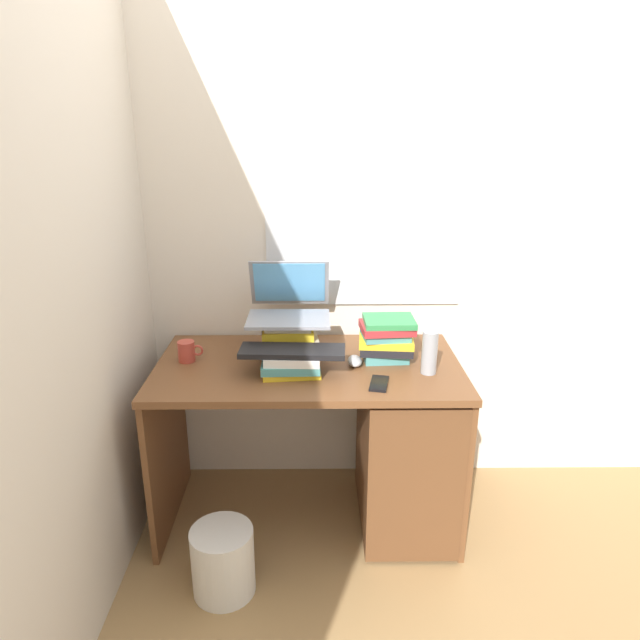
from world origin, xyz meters
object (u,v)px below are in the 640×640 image
book_stack_keyboard_riser (292,364)px  book_stack_tall (289,340)px  book_stack_side (386,338)px  wastebasket (223,561)px  water_bottle (429,353)px  laptop (289,304)px  desk (382,438)px  mug (187,351)px  computer_mouse (355,361)px  keyboard (292,351)px  cell_phone (379,383)px

book_stack_keyboard_riser → book_stack_tall: bearing=95.6°
book_stack_side → wastebasket: size_ratio=0.89×
book_stack_keyboard_riser → water_bottle: bearing=1.0°
laptop → book_stack_side: bearing=-12.9°
desk → book_stack_tall: size_ratio=5.12×
book_stack_side → mug: bearing=-179.1°
book_stack_tall → wastebasket: 0.91m
laptop → mug: (-0.43, -0.11, -0.18)m
book_stack_side → wastebasket: book_stack_side is taller
water_bottle → book_stack_keyboard_riser: bearing=-179.0°
book_stack_keyboard_riser → book_stack_side: 0.43m
book_stack_side → mug: size_ratio=2.26×
book_stack_side → laptop: bearing=167.1°
book_stack_keyboard_riser → computer_mouse: bearing=19.6°
book_stack_tall → book_stack_side: bearing=-2.8°
book_stack_side → wastebasket: 1.10m
book_stack_tall → laptop: size_ratio=0.72×
keyboard → cell_phone: keyboard is taller
keyboard → computer_mouse: size_ratio=4.04×
laptop → wastebasket: size_ratio=1.28×
keyboard → water_bottle: bearing=3.7°
laptop → wastebasket: bearing=-112.3°
computer_mouse → wastebasket: computer_mouse is taller
book_stack_side → cell_phone: bearing=-102.2°
book_stack_side → desk: bearing=-98.0°
water_bottle → cell_phone: water_bottle is taller
book_stack_side → water_bottle: bearing=-42.9°
desk → book_stack_keyboard_riser: book_stack_keyboard_riser is taller
laptop → keyboard: bearing=-85.1°
water_bottle → laptop: bearing=157.2°
computer_mouse → cell_phone: computer_mouse is taller
mug → desk: bearing=-4.1°
book_stack_side → laptop: size_ratio=0.70×
mug → cell_phone: (0.79, -0.24, -0.04)m
wastebasket → computer_mouse: bearing=39.9°
book_stack_side → laptop: (-0.42, 0.10, 0.12)m
keyboard → mug: keyboard is taller
cell_phone → book_stack_tall: bearing=154.4°
desk → book_stack_tall: (-0.40, 0.09, 0.43)m
book_stack_keyboard_riser → laptop: size_ratio=0.69×
book_stack_keyboard_riser → book_stack_side: (0.40, 0.16, 0.05)m
wastebasket → book_stack_tall: bearing=64.8°
book_stack_keyboard_riser → computer_mouse: (0.26, 0.09, -0.03)m
cell_phone → water_bottle: bearing=39.3°
book_stack_keyboard_riser → cell_phone: 0.36m
computer_mouse → wastebasket: size_ratio=0.38×
desk → book_stack_side: book_stack_side is taller
cell_phone → book_stack_side: bearing=89.7°
mug → computer_mouse: bearing=-4.0°
book_stack_keyboard_riser → wastebasket: 0.80m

